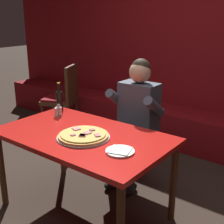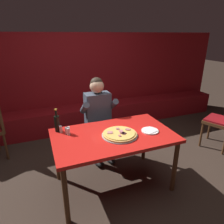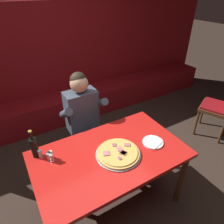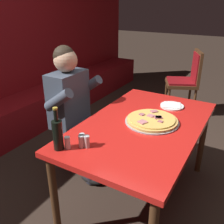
# 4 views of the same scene
# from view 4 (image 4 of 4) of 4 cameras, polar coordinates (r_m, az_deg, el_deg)

# --- Properties ---
(ground_plane) EXTENTS (24.00, 24.00, 0.00)m
(ground_plane) POSITION_cam_4_polar(r_m,az_deg,el_deg) (2.40, 6.08, -18.65)
(ground_plane) COLOR #33261E
(booth_bench) EXTENTS (6.46, 0.48, 0.46)m
(booth_bench) POSITION_cam_4_polar(r_m,az_deg,el_deg) (3.32, -24.31, -2.99)
(booth_bench) COLOR maroon
(booth_bench) RESTS_ON ground_plane
(main_dining_table) EXTENTS (1.44, 0.86, 0.74)m
(main_dining_table) POSITION_cam_4_polar(r_m,az_deg,el_deg) (2.01, 6.90, -4.57)
(main_dining_table) COLOR #4C2D19
(main_dining_table) RESTS_ON ground_plane
(pizza) EXTENTS (0.43, 0.43, 0.05)m
(pizza) POSITION_cam_4_polar(r_m,az_deg,el_deg) (2.00, 9.13, -1.87)
(pizza) COLOR #9E9EA3
(pizza) RESTS_ON main_dining_table
(plate_white_paper) EXTENTS (0.21, 0.21, 0.02)m
(plate_white_paper) POSITION_cam_4_polar(r_m,az_deg,el_deg) (2.33, 13.54, 1.39)
(plate_white_paper) COLOR white
(plate_white_paper) RESTS_ON main_dining_table
(beer_bottle) EXTENTS (0.07, 0.07, 0.29)m
(beer_bottle) POSITION_cam_4_polar(r_m,az_deg,el_deg) (1.62, -12.32, -4.91)
(beer_bottle) COLOR black
(beer_bottle) RESTS_ON main_dining_table
(shaker_black_pepper) EXTENTS (0.04, 0.04, 0.09)m
(shaker_black_pepper) POSITION_cam_4_polar(r_m,az_deg,el_deg) (1.65, -10.14, -7.07)
(shaker_black_pepper) COLOR silver
(shaker_black_pepper) RESTS_ON main_dining_table
(shaker_parmesan) EXTENTS (0.04, 0.04, 0.09)m
(shaker_parmesan) POSITION_cam_4_polar(r_m,az_deg,el_deg) (1.67, -6.84, -6.40)
(shaker_parmesan) COLOR silver
(shaker_parmesan) RESTS_ON main_dining_table
(shaker_red_pepper_flakes) EXTENTS (0.04, 0.04, 0.09)m
(shaker_red_pepper_flakes) POSITION_cam_4_polar(r_m,az_deg,el_deg) (1.65, -5.77, -6.86)
(shaker_red_pepper_flakes) COLOR silver
(shaker_red_pepper_flakes) RESTS_ON main_dining_table
(shaker_oregano) EXTENTS (0.04, 0.04, 0.09)m
(shaker_oregano) POSITION_cam_4_polar(r_m,az_deg,el_deg) (1.65, -7.02, -6.83)
(shaker_oregano) COLOR silver
(shaker_oregano) RESTS_ON main_dining_table
(diner_seated_blue_shirt) EXTENTS (0.53, 0.53, 1.27)m
(diner_seated_blue_shirt) POSITION_cam_4_polar(r_m,az_deg,el_deg) (2.35, -8.20, 0.86)
(diner_seated_blue_shirt) COLOR black
(diner_seated_blue_shirt) RESTS_ON ground_plane
(dining_chair_side_aisle) EXTENTS (0.58, 0.58, 0.97)m
(dining_chair_side_aisle) POSITION_cam_4_polar(r_m,az_deg,el_deg) (3.95, 16.81, 7.51)
(dining_chair_side_aisle) COLOR #4C2D19
(dining_chair_side_aisle) RESTS_ON ground_plane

